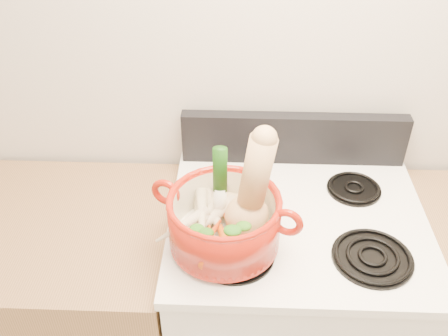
{
  "coord_description": "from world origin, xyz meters",
  "views": [
    {
      "loc": [
        -0.18,
        0.27,
        1.98
      ],
      "look_at": [
        -0.22,
        1.26,
        1.24
      ],
      "focal_mm": 40.0,
      "sensor_mm": 36.0,
      "label": 1
    }
  ],
  "objects_px": {
    "stove_body": "(286,318)",
    "dutch_oven": "(224,221)",
    "squash": "(248,186)",
    "leek": "(220,185)"
  },
  "relations": [
    {
      "from": "squash",
      "to": "stove_body",
      "type": "bearing_deg",
      "value": 22.6
    },
    {
      "from": "stove_body",
      "to": "dutch_oven",
      "type": "xyz_separation_m",
      "value": [
        -0.22,
        -0.12,
        0.58
      ]
    },
    {
      "from": "dutch_oven",
      "to": "squash",
      "type": "height_order",
      "value": "squash"
    },
    {
      "from": "dutch_oven",
      "to": "squash",
      "type": "xyz_separation_m",
      "value": [
        0.06,
        0.02,
        0.11
      ]
    },
    {
      "from": "squash",
      "to": "dutch_oven",
      "type": "bearing_deg",
      "value": -175.47
    },
    {
      "from": "squash",
      "to": "leek",
      "type": "bearing_deg",
      "value": 141.71
    },
    {
      "from": "dutch_oven",
      "to": "leek",
      "type": "relative_size",
      "value": 1.21
    },
    {
      "from": "leek",
      "to": "squash",
      "type": "bearing_deg",
      "value": -25.54
    },
    {
      "from": "stove_body",
      "to": "leek",
      "type": "relative_size",
      "value": 3.61
    },
    {
      "from": "dutch_oven",
      "to": "leek",
      "type": "height_order",
      "value": "leek"
    }
  ]
}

